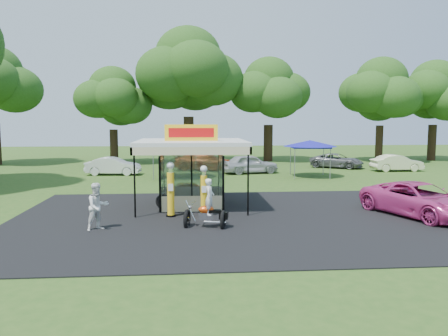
{
  "coord_description": "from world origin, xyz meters",
  "views": [
    {
      "loc": [
        -2.11,
        -17.05,
        4.35
      ],
      "look_at": [
        -0.43,
        4.0,
        2.07
      ],
      "focal_mm": 35.0,
      "sensor_mm": 36.0,
      "label": 1
    }
  ],
  "objects_px": {
    "kiosk_car": "(192,190)",
    "spectator_west": "(98,207)",
    "tent_west": "(175,142)",
    "gas_pump_right": "(204,192)",
    "bg_car_a": "(113,166)",
    "motorcycle": "(208,208)",
    "tent_east": "(310,144)",
    "bg_car_d": "(337,161)",
    "bg_car_e": "(397,163)",
    "gas_pump_left": "(171,191)",
    "bg_car_b": "(205,161)",
    "gas_station_kiosk": "(192,172)",
    "pink_sedan": "(419,200)",
    "bg_car_c": "(250,164)"
  },
  "relations": [
    {
      "from": "bg_car_d",
      "to": "bg_car_e",
      "type": "distance_m",
      "value": 5.25
    },
    {
      "from": "kiosk_car",
      "to": "gas_station_kiosk",
      "type": "bearing_deg",
      "value": -180.0
    },
    {
      "from": "bg_car_b",
      "to": "tent_east",
      "type": "xyz_separation_m",
      "value": [
        7.92,
        -5.09,
        1.8
      ]
    },
    {
      "from": "motorcycle",
      "to": "spectator_west",
      "type": "relative_size",
      "value": 1.11
    },
    {
      "from": "bg_car_e",
      "to": "tent_east",
      "type": "relative_size",
      "value": 1.06
    },
    {
      "from": "spectator_west",
      "to": "bg_car_a",
      "type": "distance_m",
      "value": 18.45
    },
    {
      "from": "bg_car_a",
      "to": "bg_car_b",
      "type": "height_order",
      "value": "bg_car_b"
    },
    {
      "from": "gas_pump_right",
      "to": "bg_car_d",
      "type": "bearing_deg",
      "value": 56.74
    },
    {
      "from": "gas_pump_left",
      "to": "bg_car_d",
      "type": "xyz_separation_m",
      "value": [
        14.56,
        19.86,
        -0.54
      ]
    },
    {
      "from": "gas_pump_right",
      "to": "bg_car_b",
      "type": "height_order",
      "value": "gas_pump_right"
    },
    {
      "from": "spectator_west",
      "to": "tent_west",
      "type": "distance_m",
      "value": 16.34
    },
    {
      "from": "bg_car_d",
      "to": "bg_car_a",
      "type": "bearing_deg",
      "value": 133.59
    },
    {
      "from": "bg_car_a",
      "to": "bg_car_e",
      "type": "xyz_separation_m",
      "value": [
        24.15,
        0.75,
        -0.0
      ]
    },
    {
      "from": "kiosk_car",
      "to": "pink_sedan",
      "type": "xyz_separation_m",
      "value": [
        10.35,
        -5.4,
        0.29
      ]
    },
    {
      "from": "gas_pump_left",
      "to": "motorcycle",
      "type": "height_order",
      "value": "gas_pump_left"
    },
    {
      "from": "gas_station_kiosk",
      "to": "bg_car_b",
      "type": "height_order",
      "value": "gas_station_kiosk"
    },
    {
      "from": "gas_pump_left",
      "to": "gas_pump_right",
      "type": "height_order",
      "value": "gas_pump_left"
    },
    {
      "from": "gas_pump_right",
      "to": "pink_sedan",
      "type": "distance_m",
      "value": 9.84
    },
    {
      "from": "gas_pump_right",
      "to": "bg_car_a",
      "type": "relative_size",
      "value": 0.54
    },
    {
      "from": "motorcycle",
      "to": "bg_car_d",
      "type": "height_order",
      "value": "motorcycle"
    },
    {
      "from": "gas_pump_right",
      "to": "spectator_west",
      "type": "height_order",
      "value": "gas_pump_right"
    },
    {
      "from": "tent_west",
      "to": "bg_car_c",
      "type": "bearing_deg",
      "value": 21.43
    },
    {
      "from": "bg_car_d",
      "to": "tent_east",
      "type": "bearing_deg",
      "value": 178.14
    },
    {
      "from": "pink_sedan",
      "to": "bg_car_c",
      "type": "height_order",
      "value": "bg_car_c"
    },
    {
      "from": "bg_car_c",
      "to": "tent_east",
      "type": "relative_size",
      "value": 1.13
    },
    {
      "from": "bg_car_a",
      "to": "tent_east",
      "type": "xyz_separation_m",
      "value": [
        15.49,
        -2.53,
        1.88
      ]
    },
    {
      "from": "tent_west",
      "to": "tent_east",
      "type": "relative_size",
      "value": 1.06
    },
    {
      "from": "gas_pump_right",
      "to": "tent_east",
      "type": "xyz_separation_m",
      "value": [
        8.7,
        13.62,
        1.47
      ]
    },
    {
      "from": "gas_pump_right",
      "to": "tent_east",
      "type": "relative_size",
      "value": 0.57
    },
    {
      "from": "kiosk_car",
      "to": "bg_car_b",
      "type": "bearing_deg",
      "value": -5.36
    },
    {
      "from": "pink_sedan",
      "to": "bg_car_d",
      "type": "xyz_separation_m",
      "value": [
        3.25,
        20.62,
        -0.1
      ]
    },
    {
      "from": "gas_pump_right",
      "to": "bg_car_a",
      "type": "bearing_deg",
      "value": 112.79
    },
    {
      "from": "bg_car_b",
      "to": "bg_car_c",
      "type": "height_order",
      "value": "bg_car_b"
    },
    {
      "from": "bg_car_e",
      "to": "tent_west",
      "type": "height_order",
      "value": "tent_west"
    },
    {
      "from": "gas_pump_right",
      "to": "tent_west",
      "type": "distance_m",
      "value": 14.11
    },
    {
      "from": "kiosk_car",
      "to": "pink_sedan",
      "type": "relative_size",
      "value": 0.51
    },
    {
      "from": "spectator_west",
      "to": "tent_west",
      "type": "relative_size",
      "value": 0.44
    },
    {
      "from": "bg_car_e",
      "to": "tent_east",
      "type": "bearing_deg",
      "value": 109.08
    },
    {
      "from": "motorcycle",
      "to": "bg_car_e",
      "type": "distance_m",
      "value": 25.71
    },
    {
      "from": "kiosk_car",
      "to": "bg_car_e",
      "type": "bearing_deg",
      "value": -55.73
    },
    {
      "from": "bg_car_a",
      "to": "bg_car_e",
      "type": "height_order",
      "value": "bg_car_a"
    },
    {
      "from": "gas_pump_left",
      "to": "bg_car_e",
      "type": "xyz_separation_m",
      "value": [
        18.86,
        16.85,
        -0.5
      ]
    },
    {
      "from": "bg_car_a",
      "to": "bg_car_d",
      "type": "relative_size",
      "value": 0.9
    },
    {
      "from": "kiosk_car",
      "to": "spectator_west",
      "type": "height_order",
      "value": "spectator_west"
    },
    {
      "from": "bg_car_d",
      "to": "bg_car_e",
      "type": "xyz_separation_m",
      "value": [
        4.3,
        -3.02,
        0.05
      ]
    },
    {
      "from": "pink_sedan",
      "to": "tent_east",
      "type": "bearing_deg",
      "value": 74.28
    },
    {
      "from": "motorcycle",
      "to": "tent_east",
      "type": "relative_size",
      "value": 0.52
    },
    {
      "from": "pink_sedan",
      "to": "tent_east",
      "type": "distance_m",
      "value": 14.48
    },
    {
      "from": "bg_car_e",
      "to": "bg_car_d",
      "type": "bearing_deg",
      "value": 53.31
    },
    {
      "from": "spectator_west",
      "to": "bg_car_d",
      "type": "height_order",
      "value": "spectator_west"
    }
  ]
}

